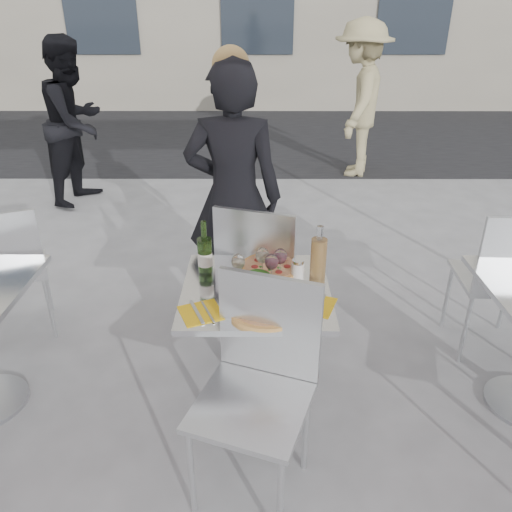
{
  "coord_description": "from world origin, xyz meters",
  "views": [
    {
      "loc": [
        0.01,
        -2.1,
        1.99
      ],
      "look_at": [
        0.0,
        0.15,
        0.85
      ],
      "focal_mm": 35.0,
      "sensor_mm": 36.0,
      "label": 1
    }
  ],
  "objects_px": {
    "salad_plate": "(258,281)",
    "chair_far": "(261,270)",
    "side_chair_rfar": "(505,273)",
    "pedestrian_b": "(359,100)",
    "carafe": "(318,258)",
    "wineglass_red_b": "(280,257)",
    "chair_near": "(260,373)",
    "pedestrian_a": "(75,122)",
    "wineglass_red_a": "(272,263)",
    "pizza_near": "(266,308)",
    "side_chair_lfar": "(9,264)",
    "napkin_left": "(201,312)",
    "napkin_right": "(314,304)",
    "main_table": "(256,324)",
    "sugar_shaker": "(298,270)",
    "woman_diner": "(234,198)",
    "wineglass_white_a": "(238,263)",
    "wine_bottle": "(205,254)",
    "wineglass_white_b": "(262,256)",
    "pizza_far": "(271,268)"
  },
  "relations": [
    {
      "from": "salad_plate",
      "to": "chair_far",
      "type": "bearing_deg",
      "value": 87.68
    },
    {
      "from": "side_chair_rfar",
      "to": "salad_plate",
      "type": "bearing_deg",
      "value": 20.25
    },
    {
      "from": "pedestrian_b",
      "to": "carafe",
      "type": "distance_m",
      "value": 4.27
    },
    {
      "from": "chair_far",
      "to": "wineglass_red_b",
      "type": "bearing_deg",
      "value": 123.87
    },
    {
      "from": "chair_near",
      "to": "pedestrian_b",
      "type": "bearing_deg",
      "value": 94.9
    },
    {
      "from": "pedestrian_a",
      "to": "wineglass_red_a",
      "type": "xyz_separation_m",
      "value": [
        2.01,
        -3.21,
        -0.01
      ]
    },
    {
      "from": "pedestrian_a",
      "to": "pizza_near",
      "type": "relative_size",
      "value": 4.86
    },
    {
      "from": "pedestrian_a",
      "to": "carafe",
      "type": "relative_size",
      "value": 5.97
    },
    {
      "from": "side_chair_lfar",
      "to": "napkin_left",
      "type": "xyz_separation_m",
      "value": [
        1.29,
        -0.85,
        0.21
      ]
    },
    {
      "from": "carafe",
      "to": "napkin_right",
      "type": "height_order",
      "value": "carafe"
    },
    {
      "from": "main_table",
      "to": "sugar_shaker",
      "type": "relative_size",
      "value": 7.01
    },
    {
      "from": "pedestrian_a",
      "to": "napkin_right",
      "type": "distance_m",
      "value": 4.07
    },
    {
      "from": "woman_diner",
      "to": "napkin_left",
      "type": "bearing_deg",
      "value": 89.74
    },
    {
      "from": "main_table",
      "to": "chair_near",
      "type": "relative_size",
      "value": 0.75
    },
    {
      "from": "pedestrian_a",
      "to": "napkin_right",
      "type": "height_order",
      "value": "pedestrian_a"
    },
    {
      "from": "woman_diner",
      "to": "pizza_near",
      "type": "distance_m",
      "value": 1.17
    },
    {
      "from": "side_chair_rfar",
      "to": "carafe",
      "type": "distance_m",
      "value": 1.24
    },
    {
      "from": "wineglass_white_a",
      "to": "pedestrian_b",
      "type": "bearing_deg",
      "value": 72.17
    },
    {
      "from": "woman_diner",
      "to": "napkin_right",
      "type": "relative_size",
      "value": 7.43
    },
    {
      "from": "sugar_shaker",
      "to": "napkin_right",
      "type": "bearing_deg",
      "value": -76.05
    },
    {
      "from": "chair_near",
      "to": "wine_bottle",
      "type": "relative_size",
      "value": 3.39
    },
    {
      "from": "wine_bottle",
      "to": "wineglass_white_b",
      "type": "height_order",
      "value": "wine_bottle"
    },
    {
      "from": "chair_far",
      "to": "wineglass_red_b",
      "type": "distance_m",
      "value": 0.44
    },
    {
      "from": "carafe",
      "to": "wineglass_red_a",
      "type": "xyz_separation_m",
      "value": [
        -0.23,
        -0.03,
        -0.01
      ]
    },
    {
      "from": "chair_near",
      "to": "pedestrian_a",
      "type": "xyz_separation_m",
      "value": [
        -1.95,
        3.71,
        0.27
      ]
    },
    {
      "from": "side_chair_rfar",
      "to": "wineglass_white_a",
      "type": "relative_size",
      "value": 6.25
    },
    {
      "from": "wineglass_white_b",
      "to": "carafe",
      "type": "bearing_deg",
      "value": -6.95
    },
    {
      "from": "sugar_shaker",
      "to": "wineglass_red_b",
      "type": "distance_m",
      "value": 0.11
    },
    {
      "from": "carafe",
      "to": "sugar_shaker",
      "type": "bearing_deg",
      "value": -179.97
    },
    {
      "from": "wineglass_red_b",
      "to": "salad_plate",
      "type": "bearing_deg",
      "value": -136.05
    },
    {
      "from": "main_table",
      "to": "wineglass_red_b",
      "type": "distance_m",
      "value": 0.36
    },
    {
      "from": "pizza_near",
      "to": "side_chair_rfar",
      "type": "bearing_deg",
      "value": 24.85
    },
    {
      "from": "napkin_left",
      "to": "main_table",
      "type": "bearing_deg",
      "value": 19.17
    },
    {
      "from": "chair_near",
      "to": "napkin_right",
      "type": "xyz_separation_m",
      "value": [
        0.25,
        0.29,
        0.16
      ]
    },
    {
      "from": "chair_far",
      "to": "pedestrian_b",
      "type": "height_order",
      "value": "pedestrian_b"
    },
    {
      "from": "wine_bottle",
      "to": "napkin_left",
      "type": "distance_m",
      "value": 0.38
    },
    {
      "from": "pizza_far",
      "to": "pizza_near",
      "type": "bearing_deg",
      "value": -94.39
    },
    {
      "from": "chair_far",
      "to": "wineglass_white_a",
      "type": "distance_m",
      "value": 0.49
    },
    {
      "from": "napkin_left",
      "to": "sugar_shaker",
      "type": "bearing_deg",
      "value": 11.84
    },
    {
      "from": "main_table",
      "to": "pizza_far",
      "type": "relative_size",
      "value": 2.13
    },
    {
      "from": "pizza_near",
      "to": "carafe",
      "type": "height_order",
      "value": "carafe"
    },
    {
      "from": "side_chair_lfar",
      "to": "sugar_shaker",
      "type": "height_order",
      "value": "side_chair_lfar"
    },
    {
      "from": "side_chair_rfar",
      "to": "pizza_far",
      "type": "xyz_separation_m",
      "value": [
        -1.38,
        -0.28,
        0.18
      ]
    },
    {
      "from": "side_chair_lfar",
      "to": "side_chair_rfar",
      "type": "height_order",
      "value": "side_chair_rfar"
    },
    {
      "from": "woman_diner",
      "to": "wineglass_red_a",
      "type": "xyz_separation_m",
      "value": [
        0.22,
        -0.89,
        -0.01
      ]
    },
    {
      "from": "pedestrian_b",
      "to": "wineglass_red_b",
      "type": "xyz_separation_m",
      "value": [
        -1.14,
        -4.14,
        -0.07
      ]
    },
    {
      "from": "chair_near",
      "to": "pedestrian_b",
      "type": "relative_size",
      "value": 0.54
    },
    {
      "from": "pedestrian_a",
      "to": "salad_plate",
      "type": "distance_m",
      "value": 3.8
    },
    {
      "from": "pizza_far",
      "to": "wineglass_white_a",
      "type": "distance_m",
      "value": 0.22
    },
    {
      "from": "pedestrian_b",
      "to": "wineglass_white_a",
      "type": "bearing_deg",
      "value": -1.39
    }
  ]
}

